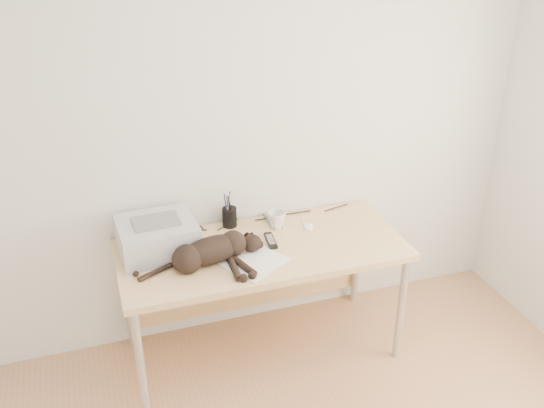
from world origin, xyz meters
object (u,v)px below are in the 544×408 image
object	(u,v)px
printer	(157,237)
mug	(277,220)
cat	(209,253)
desk	(258,259)
mouse	(308,225)
pen_cup	(230,217)

from	to	relation	value
printer	mug	size ratio (longest dim) A/B	3.91
printer	cat	xyz separation A→B (m)	(0.24, -0.21, -0.03)
printer	desk	bearing A→B (deg)	-4.83
desk	mug	xyz separation A→B (m)	(0.15, 0.10, 0.18)
cat	mouse	distance (m)	0.68
desk	mug	bearing A→B (deg)	33.43
pen_cup	mug	bearing A→B (deg)	-22.57
cat	pen_cup	size ratio (longest dim) A/B	3.23
cat	mouse	xyz separation A→B (m)	(0.64, 0.21, -0.05)
pen_cup	mouse	size ratio (longest dim) A/B	2.25
mug	pen_cup	distance (m)	0.28
printer	cat	bearing A→B (deg)	-41.98
desk	cat	xyz separation A→B (m)	(-0.32, -0.17, 0.20)
pen_cup	mouse	bearing A→B (deg)	-20.62
cat	mug	size ratio (longest dim) A/B	6.44
cat	desk	bearing A→B (deg)	16.23
printer	mug	xyz separation A→B (m)	(0.70, 0.05, -0.04)
printer	pen_cup	bearing A→B (deg)	19.40
desk	printer	distance (m)	0.60
desk	mouse	bearing A→B (deg)	7.09
mug	mouse	distance (m)	0.19
mouse	printer	bearing A→B (deg)	-165.83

